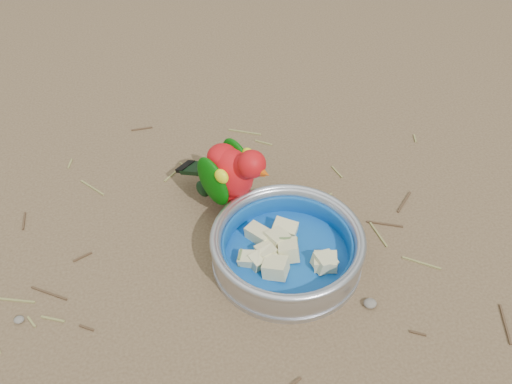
{
  "coord_description": "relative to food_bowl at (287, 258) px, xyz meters",
  "views": [
    {
      "loc": [
        -0.05,
        -0.55,
        0.71
      ],
      "look_at": [
        0.07,
        0.11,
        0.08
      ],
      "focal_mm": 40.0,
      "sensor_mm": 36.0,
      "label": 1
    }
  ],
  "objects": [
    {
      "name": "lory_parrot",
      "position": [
        -0.07,
        0.13,
        0.07
      ],
      "size": [
        0.18,
        0.19,
        0.15
      ],
      "primitive_type": null,
      "rotation": [
        0.0,
        0.0,
        -2.42
      ],
      "color": "red",
      "rests_on": "ground"
    },
    {
      "name": "ground_debris",
      "position": [
        -0.13,
        0.06,
        -0.01
      ],
      "size": [
        0.9,
        0.8,
        0.01
      ],
      "primitive_type": null,
      "color": "olive",
      "rests_on": "ground"
    },
    {
      "name": "food_bowl",
      "position": [
        0.0,
        0.0,
        0.0
      ],
      "size": [
        0.24,
        0.24,
        0.02
      ],
      "primitive_type": "cylinder",
      "color": "#B2B2BA",
      "rests_on": "ground"
    },
    {
      "name": "bowl_wall",
      "position": [
        0.0,
        0.0,
        0.03
      ],
      "size": [
        0.24,
        0.24,
        0.04
      ],
      "primitive_type": null,
      "color": "#B2B2BA",
      "rests_on": "food_bowl"
    },
    {
      "name": "ground",
      "position": [
        -0.11,
        -0.03,
        -0.01
      ],
      "size": [
        60.0,
        60.0,
        0.0
      ],
      "primitive_type": "plane",
      "color": "brown"
    },
    {
      "name": "fruit_wedges",
      "position": [
        0.0,
        0.0,
        0.02
      ],
      "size": [
        0.14,
        0.14,
        0.03
      ],
      "primitive_type": null,
      "color": "beige",
      "rests_on": "food_bowl"
    }
  ]
}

